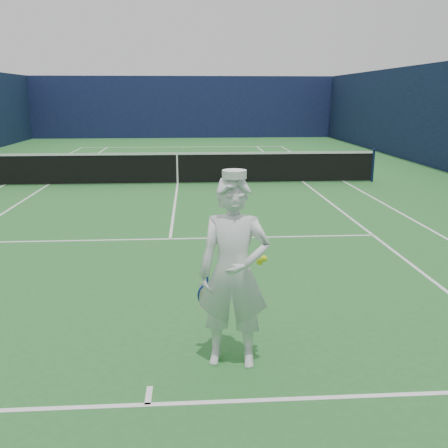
# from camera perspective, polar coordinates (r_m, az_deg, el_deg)

# --- Properties ---
(ground) EXTENTS (80.00, 80.00, 0.00)m
(ground) POSITION_cam_1_polar(r_m,az_deg,el_deg) (16.19, -5.32, 4.59)
(ground) COLOR #286A2C
(ground) RESTS_ON ground
(court_markings) EXTENTS (11.03, 23.83, 0.01)m
(court_markings) POSITION_cam_1_polar(r_m,az_deg,el_deg) (16.19, -5.32, 4.61)
(court_markings) COLOR white
(court_markings) RESTS_ON ground
(windscreen_fence) EXTENTS (20.12, 36.12, 4.00)m
(windscreen_fence) POSITION_cam_1_polar(r_m,az_deg,el_deg) (15.97, -5.49, 11.68)
(windscreen_fence) COLOR #10153B
(windscreen_fence) RESTS_ON ground
(tennis_net) EXTENTS (12.88, 0.09, 1.07)m
(tennis_net) POSITION_cam_1_polar(r_m,az_deg,el_deg) (16.10, -5.37, 6.54)
(tennis_net) COLOR #141E4C
(tennis_net) RESTS_ON ground
(tennis_player) EXTENTS (0.80, 0.61, 2.06)m
(tennis_player) POSITION_cam_1_polar(r_m,az_deg,el_deg) (5.11, 1.12, -5.61)
(tennis_player) COLOR white
(tennis_player) RESTS_ON ground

